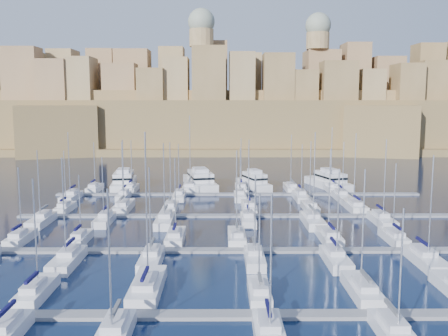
{
  "coord_description": "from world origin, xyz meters",
  "views": [
    {
      "loc": [
        -3.79,
        -81.99,
        21.7
      ],
      "look_at": [
        -3.34,
        6.0,
        9.85
      ],
      "focal_mm": 40.0,
      "sensor_mm": 36.0,
      "label": 1
    }
  ],
  "objects_px": {
    "motor_yacht_d": "(329,181)",
    "motor_yacht_a": "(124,181)",
    "sailboat_4": "(362,289)",
    "motor_yacht_c": "(254,182)",
    "motor_yacht_b": "(200,180)",
    "sailboat_2": "(147,287)"
  },
  "relations": [
    {
      "from": "motor_yacht_c",
      "to": "sailboat_2",
      "type": "bearing_deg",
      "value": -103.67
    },
    {
      "from": "motor_yacht_a",
      "to": "motor_yacht_b",
      "type": "height_order",
      "value": "same"
    },
    {
      "from": "sailboat_4",
      "to": "sailboat_2",
      "type": "bearing_deg",
      "value": 177.98
    },
    {
      "from": "sailboat_4",
      "to": "motor_yacht_c",
      "type": "xyz_separation_m",
      "value": [
        -7.71,
        68.75,
        0.98
      ]
    },
    {
      "from": "sailboat_4",
      "to": "motor_yacht_c",
      "type": "distance_m",
      "value": 69.19
    },
    {
      "from": "motor_yacht_a",
      "to": "motor_yacht_d",
      "type": "distance_m",
      "value": 51.6
    },
    {
      "from": "sailboat_2",
      "to": "motor_yacht_d",
      "type": "relative_size",
      "value": 1.06
    },
    {
      "from": "sailboat_2",
      "to": "sailboat_4",
      "type": "distance_m",
      "value": 24.24
    },
    {
      "from": "sailboat_4",
      "to": "motor_yacht_b",
      "type": "distance_m",
      "value": 74.53
    },
    {
      "from": "sailboat_4",
      "to": "motor_yacht_d",
      "type": "bearing_deg",
      "value": 80.87
    },
    {
      "from": "motor_yacht_b",
      "to": "motor_yacht_c",
      "type": "relative_size",
      "value": 1.4
    },
    {
      "from": "motor_yacht_d",
      "to": "motor_yacht_a",
      "type": "bearing_deg",
      "value": 179.69
    },
    {
      "from": "motor_yacht_a",
      "to": "sailboat_2",
      "type": "bearing_deg",
      "value": -76.97
    },
    {
      "from": "sailboat_4",
      "to": "motor_yacht_d",
      "type": "xyz_separation_m",
      "value": [
        11.28,
        70.16,
        0.98
      ]
    },
    {
      "from": "sailboat_4",
      "to": "motor_yacht_c",
      "type": "bearing_deg",
      "value": 96.4
    },
    {
      "from": "motor_yacht_b",
      "to": "sailboat_4",
      "type": "bearing_deg",
      "value": -73.45
    },
    {
      "from": "sailboat_4",
      "to": "motor_yacht_b",
      "type": "height_order",
      "value": "sailboat_4"
    },
    {
      "from": "motor_yacht_a",
      "to": "motor_yacht_b",
      "type": "xyz_separation_m",
      "value": [
        19.09,
        1.0,
        -0.0
      ]
    },
    {
      "from": "motor_yacht_b",
      "to": "motor_yacht_d",
      "type": "relative_size",
      "value": 1.15
    },
    {
      "from": "motor_yacht_c",
      "to": "motor_yacht_d",
      "type": "distance_m",
      "value": 19.04
    },
    {
      "from": "sailboat_2",
      "to": "motor_yacht_b",
      "type": "height_order",
      "value": "sailboat_2"
    },
    {
      "from": "motor_yacht_b",
      "to": "motor_yacht_d",
      "type": "height_order",
      "value": "same"
    }
  ]
}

